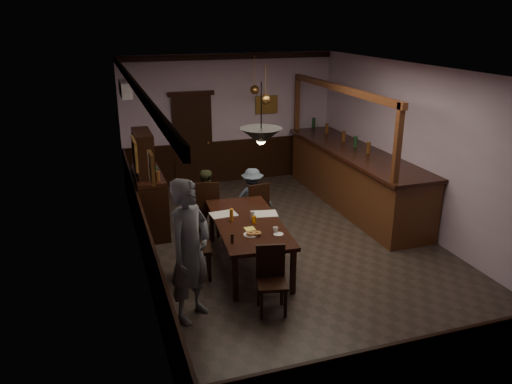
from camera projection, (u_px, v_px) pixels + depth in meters
name	position (u px, v px, depth m)	size (l,w,h in m)	color
room	(295.00, 165.00, 8.08)	(5.01, 8.01, 3.01)	#2D2621
dining_table	(248.00, 225.00, 7.83)	(1.16, 2.27, 0.75)	black
chair_far_left	(207.00, 206.00, 8.91)	(0.54, 0.54, 1.06)	black
chair_far_right	(257.00, 205.00, 9.15)	(0.45, 0.45, 0.94)	black
chair_near	(271.00, 276.00, 6.68)	(0.47, 0.47, 0.91)	black
chair_side	(190.00, 244.00, 7.48)	(0.51, 0.51, 1.03)	black
person_standing	(190.00, 251.00, 6.35)	(0.70, 0.46, 1.93)	slate
person_seated_left	(205.00, 200.00, 9.17)	(0.57, 0.44, 1.17)	#41462A
person_seated_right	(252.00, 197.00, 9.39)	(0.73, 0.42, 1.13)	#4E5D6F
newspaper_left	(223.00, 214.00, 8.08)	(0.42, 0.30, 0.01)	silver
newspaper_right	(264.00, 214.00, 8.10)	(0.42, 0.30, 0.01)	silver
napkin	(250.00, 229.00, 7.53)	(0.15, 0.15, 0.00)	#E2D453
saucer	(278.00, 234.00, 7.34)	(0.15, 0.15, 0.01)	white
coffee_cup	(275.00, 230.00, 7.39)	(0.08, 0.08, 0.07)	white
pastry_plate	(251.00, 235.00, 7.32)	(0.22, 0.22, 0.01)	white
pastry_ring_a	(251.00, 233.00, 7.29)	(0.13, 0.13, 0.04)	#C68C47
pastry_ring_b	(257.00, 233.00, 7.30)	(0.13, 0.13, 0.04)	#C68C47
soda_can	(254.00, 220.00, 7.71)	(0.07, 0.07, 0.12)	#FF9D15
beer_glass	(231.00, 215.00, 7.79)	(0.06, 0.06, 0.20)	#BF721E
water_glass	(252.00, 216.00, 7.83)	(0.06, 0.06, 0.15)	silver
pepper_mill	(232.00, 238.00, 7.04)	(0.04, 0.04, 0.14)	black
sideboard	(149.00, 192.00, 9.12)	(0.51, 1.42, 1.87)	black
bar_counter	(354.00, 176.00, 10.37)	(1.05, 4.50, 2.52)	#4C2714
door_back	(193.00, 141.00, 11.50)	(0.90, 0.06, 2.10)	black
ac_unit	(125.00, 89.00, 9.66)	(0.20, 0.85, 0.30)	white
picture_left_small	(151.00, 168.00, 5.71)	(0.04, 0.28, 0.36)	olive
picture_left_large	(135.00, 154.00, 8.01)	(0.04, 0.62, 0.48)	olive
picture_back	(267.00, 105.00, 11.79)	(0.55, 0.04, 0.42)	olive
pendant_iron	(261.00, 136.00, 6.56)	(0.56, 0.56, 0.82)	black
pendant_brass_mid	(266.00, 99.00, 9.41)	(0.20, 0.20, 0.81)	#BF8C3F
pendant_brass_far	(255.00, 90.00, 10.62)	(0.20, 0.20, 0.81)	#BF8C3F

